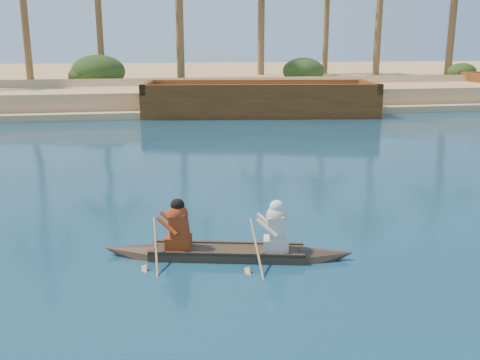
{
  "coord_description": "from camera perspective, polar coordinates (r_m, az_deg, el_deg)",
  "views": [
    {
      "loc": [
        2.01,
        -6.23,
        3.79
      ],
      "look_at": [
        4.09,
        4.68,
        0.98
      ],
      "focal_mm": 40.0,
      "sensor_mm": 36.0,
      "label": 1
    }
  ],
  "objects": [
    {
      "name": "canoe",
      "position": [
        9.83,
        -1.39,
        -6.92
      ],
      "size": [
        4.62,
        1.7,
        1.27
      ],
      "rotation": [
        0.0,
        0.0,
        -0.24
      ],
      "color": "#3E2E21",
      "rests_on": "ground"
    },
    {
      "name": "sandy_embankment",
      "position": [
        53.25,
        -13.17,
        10.33
      ],
      "size": [
        150.0,
        51.0,
        1.5
      ],
      "color": "#DDB67C",
      "rests_on": "ground"
    },
    {
      "name": "shrub_cluster",
      "position": [
        37.87,
        -14.04,
        9.87
      ],
      "size": [
        100.0,
        6.0,
        2.4
      ],
      "primitive_type": null,
      "color": "black",
      "rests_on": "ground"
    },
    {
      "name": "barge_mid",
      "position": [
        30.19,
        2.06,
        8.4
      ],
      "size": [
        13.17,
        6.03,
        2.12
      ],
      "rotation": [
        0.0,
        0.0,
        -0.15
      ],
      "color": "brown",
      "rests_on": "ground"
    }
  ]
}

